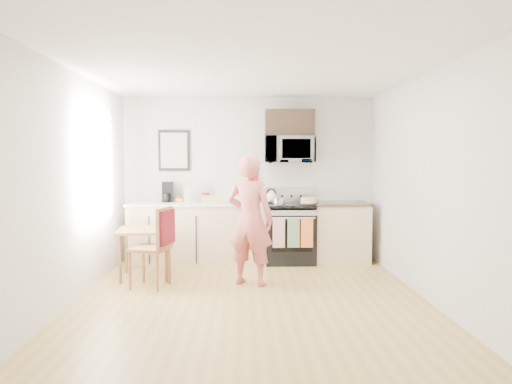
{
  "coord_description": "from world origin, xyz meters",
  "views": [
    {
      "loc": [
        -0.09,
        -5.07,
        1.6
      ],
      "look_at": [
        0.08,
        1.0,
        1.17
      ],
      "focal_mm": 32.0,
      "sensor_mm": 36.0,
      "label": 1
    }
  ],
  "objects_px": {
    "range": "(290,234)",
    "cake": "(309,201)",
    "dining_table": "(145,234)",
    "person": "(250,220)",
    "chair": "(160,236)",
    "microwave": "(289,150)"
  },
  "relations": [
    {
      "from": "cake",
      "to": "microwave",
      "type": "bearing_deg",
      "value": 141.01
    },
    {
      "from": "person",
      "to": "chair",
      "type": "distance_m",
      "value": 1.14
    },
    {
      "from": "microwave",
      "to": "chair",
      "type": "height_order",
      "value": "microwave"
    },
    {
      "from": "range",
      "to": "microwave",
      "type": "height_order",
      "value": "microwave"
    },
    {
      "from": "chair",
      "to": "cake",
      "type": "xyz_separation_m",
      "value": [
        2.04,
        1.28,
        0.32
      ]
    },
    {
      "from": "cake",
      "to": "chair",
      "type": "bearing_deg",
      "value": -147.86
    },
    {
      "from": "range",
      "to": "cake",
      "type": "distance_m",
      "value": 0.62
    },
    {
      "from": "person",
      "to": "chair",
      "type": "bearing_deg",
      "value": 28.74
    },
    {
      "from": "person",
      "to": "dining_table",
      "type": "height_order",
      "value": "person"
    },
    {
      "from": "microwave",
      "to": "chair",
      "type": "distance_m",
      "value": 2.56
    },
    {
      "from": "microwave",
      "to": "range",
      "type": "bearing_deg",
      "value": -89.94
    },
    {
      "from": "dining_table",
      "to": "cake",
      "type": "xyz_separation_m",
      "value": [
        2.34,
        0.76,
        0.38
      ]
    },
    {
      "from": "chair",
      "to": "range",
      "type": "bearing_deg",
      "value": 52.88
    },
    {
      "from": "range",
      "to": "dining_table",
      "type": "height_order",
      "value": "range"
    },
    {
      "from": "microwave",
      "to": "dining_table",
      "type": "bearing_deg",
      "value": -154.28
    },
    {
      "from": "chair",
      "to": "cake",
      "type": "height_order",
      "value": "cake"
    },
    {
      "from": "chair",
      "to": "cake",
      "type": "distance_m",
      "value": 2.43
    },
    {
      "from": "person",
      "to": "chair",
      "type": "relative_size",
      "value": 1.65
    },
    {
      "from": "person",
      "to": "cake",
      "type": "bearing_deg",
      "value": -106.55
    },
    {
      "from": "microwave",
      "to": "person",
      "type": "relative_size",
      "value": 0.45
    },
    {
      "from": "dining_table",
      "to": "cake",
      "type": "relative_size",
      "value": 2.34
    },
    {
      "from": "microwave",
      "to": "dining_table",
      "type": "relative_size",
      "value": 1.07
    }
  ]
}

